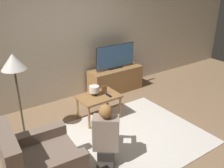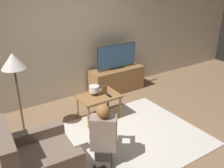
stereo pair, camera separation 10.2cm
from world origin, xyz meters
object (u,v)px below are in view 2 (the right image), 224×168
at_px(floor_lamp, 14,68).
at_px(armchair, 37,165).
at_px(tv, 117,57).
at_px(table_lamp, 94,90).
at_px(coffee_table, 99,99).
at_px(person_kneeling, 104,137).

height_order(floor_lamp, armchair, floor_lamp).
relative_size(tv, floor_lamp, 0.69).
relative_size(floor_lamp, table_lamp, 7.72).
bearing_deg(coffee_table, person_kneeling, -117.42).
height_order(armchair, table_lamp, armchair).
bearing_deg(tv, table_lamp, -142.76).
bearing_deg(coffee_table, floor_lamp, 171.71).
height_order(armchair, person_kneeling, person_kneeling).
xyz_separation_m(tv, person_kneeling, (-1.52, -1.92, -0.36)).
distance_m(floor_lamp, table_lamp, 1.38).
bearing_deg(table_lamp, person_kneeling, -114.11).
bearing_deg(table_lamp, floor_lamp, 174.48).
relative_size(coffee_table, armchair, 0.81).
relative_size(armchair, table_lamp, 4.94).
distance_m(coffee_table, floor_lamp, 1.51).
xyz_separation_m(armchair, table_lamp, (1.37, 1.02, 0.28)).
bearing_deg(tv, armchair, -143.12).
bearing_deg(person_kneeling, tv, -89.95).
relative_size(coffee_table, table_lamp, 4.02).
bearing_deg(armchair, table_lamp, -50.17).
bearing_deg(tv, person_kneeling, -128.34).
distance_m(tv, floor_lamp, 2.36).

